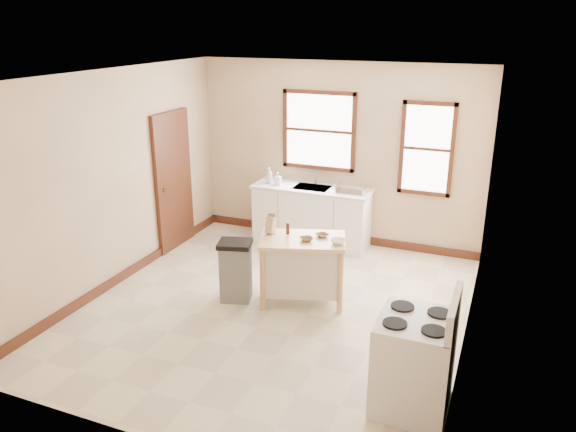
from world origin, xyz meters
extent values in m
plane|color=beige|center=(0.00, 0.00, 0.00)|extent=(5.00, 5.00, 0.00)
plane|color=white|center=(0.00, 0.00, 2.80)|extent=(5.00, 5.00, 0.00)
cube|color=#D2B68A|center=(0.00, 2.50, 1.40)|extent=(4.50, 0.04, 2.80)
cube|color=#D2B68A|center=(-2.25, 0.00, 1.40)|extent=(0.04, 5.00, 2.80)
cube|color=#D2B68A|center=(2.25, 0.00, 1.40)|extent=(0.04, 5.00, 2.80)
cube|color=#3E1611|center=(-2.21, 1.30, 1.05)|extent=(0.06, 0.90, 2.10)
cube|color=#3E1611|center=(0.00, 2.47, 0.06)|extent=(4.50, 0.04, 0.12)
cube|color=#3E1611|center=(-2.22, 0.00, 0.06)|extent=(0.04, 5.00, 0.12)
cylinder|color=silver|center=(-0.30, 2.38, 1.03)|extent=(0.03, 0.03, 0.22)
imported|color=#B2B2B2|center=(-1.00, 2.16, 1.05)|extent=(0.11, 0.11, 0.25)
imported|color=#B2B2B2|center=(-0.84, 2.12, 1.02)|extent=(0.10, 0.10, 0.20)
cylinder|color=#3C1910|center=(0.03, 0.39, 0.92)|extent=(0.06, 0.06, 0.15)
imported|color=brown|center=(0.33, 0.27, 0.86)|extent=(0.23, 0.23, 0.04)
imported|color=brown|center=(0.46, 0.46, 0.86)|extent=(0.21, 0.21, 0.04)
imported|color=white|center=(0.71, 0.32, 0.87)|extent=(0.20, 0.20, 0.06)
camera|label=1|loc=(2.49, -5.64, 3.37)|focal=35.00mm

